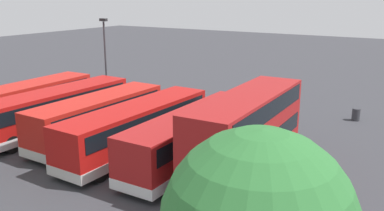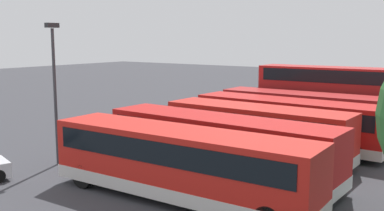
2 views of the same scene
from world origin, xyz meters
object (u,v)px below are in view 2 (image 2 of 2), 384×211
(bus_single_deck_fourth, at_px, (256,131))
(bus_double_decker_near_end, at_px, (329,96))
(lamp_post_tall, at_px, (55,82))
(waste_bin_yellow, at_px, (195,102))
(bus_single_deck_fifth, at_px, (219,145))
(bus_single_deck_third, at_px, (288,122))
(car_small_green, at_px, (176,116))
(bus_single_deck_second, at_px, (304,113))
(bus_single_deck_sixth, at_px, (179,162))

(bus_single_deck_fourth, bearing_deg, bus_double_decker_near_end, 178.53)
(lamp_post_tall, bearing_deg, waste_bin_yellow, -164.77)
(bus_double_decker_near_end, bearing_deg, lamp_post_tall, -25.56)
(bus_single_deck_fourth, xyz_separation_m, bus_single_deck_fifth, (3.90, 0.05, 0.00))
(bus_single_deck_third, bearing_deg, bus_single_deck_fifth, -1.63)
(car_small_green, distance_m, waste_bin_yellow, 9.27)
(bus_single_deck_second, height_order, waste_bin_yellow, bus_single_deck_second)
(bus_double_decker_near_end, xyz_separation_m, bus_single_deck_fourth, (10.76, -0.28, -0.83))
(bus_single_deck_fifth, xyz_separation_m, lamp_post_tall, (2.94, -8.19, 2.73))
(bus_single_deck_fifth, height_order, waste_bin_yellow, bus_single_deck_fifth)
(bus_double_decker_near_end, height_order, bus_single_deck_second, bus_double_decker_near_end)
(car_small_green, bearing_deg, bus_double_decker_near_end, 119.06)
(bus_double_decker_near_end, height_order, bus_single_deck_sixth, bus_double_decker_near_end)
(lamp_post_tall, bearing_deg, bus_single_deck_third, 140.98)
(bus_single_deck_third, relative_size, bus_single_deck_fifth, 0.99)
(bus_single_deck_fifth, bearing_deg, lamp_post_tall, -70.26)
(bus_single_deck_third, bearing_deg, car_small_green, -100.04)
(waste_bin_yellow, bearing_deg, bus_single_deck_fourth, 45.24)
(bus_single_deck_sixth, relative_size, car_small_green, 2.78)
(bus_single_deck_third, xyz_separation_m, waste_bin_yellow, (-10.06, -13.96, -1.15))
(bus_single_deck_fourth, bearing_deg, waste_bin_yellow, -134.76)
(bus_single_deck_third, distance_m, bus_single_deck_sixth, 10.89)
(bus_single_deck_sixth, bearing_deg, bus_single_deck_fifth, -175.77)
(bus_single_deck_second, relative_size, bus_single_deck_third, 0.98)
(bus_single_deck_fifth, xyz_separation_m, car_small_green, (-9.17, -9.65, -0.92))
(bus_single_deck_sixth, bearing_deg, car_small_green, -141.91)
(bus_single_deck_fourth, height_order, lamp_post_tall, lamp_post_tall)
(bus_single_deck_second, relative_size, bus_single_deck_sixth, 0.96)
(bus_double_decker_near_end, xyz_separation_m, bus_single_deck_fifth, (14.65, -0.23, -0.82))
(bus_single_deck_sixth, height_order, lamp_post_tall, lamp_post_tall)
(car_small_green, xyz_separation_m, waste_bin_yellow, (-8.31, -4.10, -0.22))
(bus_single_deck_fourth, xyz_separation_m, car_small_green, (-5.27, -9.59, -0.92))
(bus_single_deck_second, distance_m, car_small_green, 9.68)
(bus_single_deck_second, relative_size, lamp_post_tall, 1.55)
(bus_single_deck_second, relative_size, bus_single_deck_fifth, 0.97)
(bus_single_deck_sixth, distance_m, waste_bin_yellow, 25.22)
(waste_bin_yellow, bearing_deg, bus_single_deck_sixth, 33.76)
(lamp_post_tall, bearing_deg, bus_double_decker_near_end, 154.44)
(bus_double_decker_near_end, relative_size, bus_single_deck_fourth, 0.98)
(bus_single_deck_third, distance_m, waste_bin_yellow, 17.24)
(bus_double_decker_near_end, distance_m, bus_single_deck_third, 7.28)
(bus_single_deck_third, relative_size, car_small_green, 2.74)
(car_small_green, bearing_deg, bus_single_deck_fifth, 46.45)
(bus_single_deck_fourth, height_order, bus_single_deck_fifth, same)
(bus_single_deck_sixth, bearing_deg, bus_double_decker_near_end, -179.90)
(bus_single_deck_sixth, bearing_deg, lamp_post_tall, -93.58)
(bus_single_deck_second, bearing_deg, bus_single_deck_third, 6.52)
(bus_single_deck_fifth, relative_size, bus_single_deck_sixth, 1.00)
(bus_double_decker_near_end, distance_m, bus_single_deck_fourth, 10.79)
(bus_single_deck_sixth, distance_m, lamp_post_tall, 8.89)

